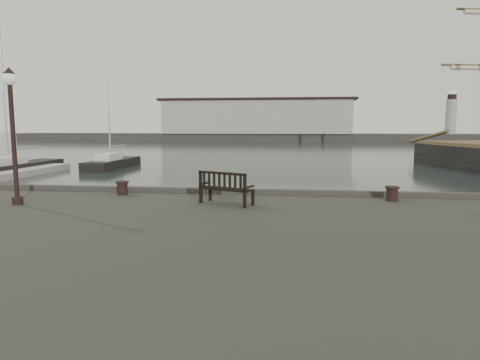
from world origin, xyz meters
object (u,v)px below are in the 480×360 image
object	(u,v)px
bollard_right	(392,194)
yacht_b	(14,170)
lamp_post	(12,117)
bench	(226,194)
yacht_d	(113,165)
bollard_left	(122,188)

from	to	relation	value
bollard_right	yacht_b	size ratio (longest dim) A/B	0.03
lamp_post	bench	bearing A→B (deg)	7.21
lamp_post	yacht_d	bearing A→B (deg)	107.99
bench	bollard_right	bearing A→B (deg)	37.89
bollard_left	bollard_right	world-z (taller)	bollard_left
bench	bollard_left	world-z (taller)	bench
bollard_left	lamp_post	xyz separation A→B (m)	(-2.47, -2.17, 2.40)
yacht_b	yacht_d	size ratio (longest dim) A/B	1.35
bollard_left	yacht_b	distance (m)	25.74
bollard_right	yacht_b	xyz separation A→B (m)	(-26.49, 19.01, -1.55)
bollard_left	yacht_d	bearing A→B (deg)	114.49
bollard_right	yacht_b	world-z (taller)	yacht_b
bollard_right	yacht_d	bearing A→B (deg)	129.50
lamp_post	yacht_b	xyz separation A→B (m)	(-14.96, 21.05, -3.95)
bench	bollard_right	xyz separation A→B (m)	(5.18, 1.24, -0.08)
bench	lamp_post	distance (m)	6.81
bench	yacht_d	distance (m)	29.73
lamp_post	yacht_d	size ratio (longest dim) A/B	0.38
yacht_d	bench	bearing A→B (deg)	-59.39
bollard_right	yacht_d	size ratio (longest dim) A/B	0.04
bollard_right	lamp_post	world-z (taller)	lamp_post
yacht_b	yacht_d	world-z (taller)	yacht_b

